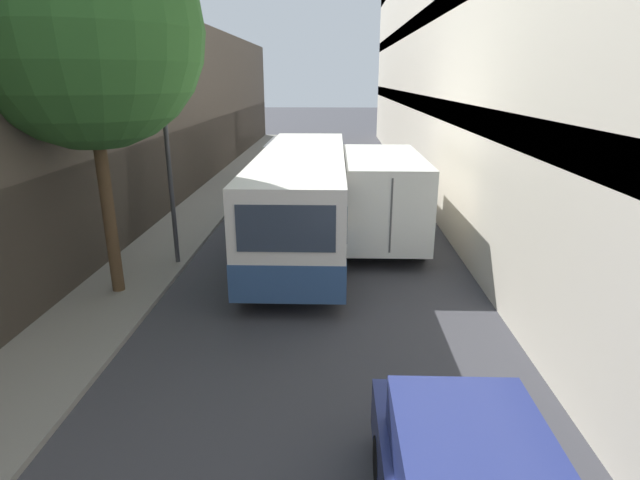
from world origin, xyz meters
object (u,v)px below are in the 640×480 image
(bus, at_px, (303,197))
(box_truck, at_px, (380,190))
(street_lamp, at_px, (159,61))
(panel_van, at_px, (289,160))
(street_tree_left, at_px, (84,31))

(bus, xyz_separation_m, box_truck, (2.41, 1.16, -0.04))
(box_truck, bearing_deg, street_lamp, -152.24)
(panel_van, xyz_separation_m, street_lamp, (-2.10, -11.15, 4.17))
(bus, distance_m, box_truck, 2.68)
(panel_van, distance_m, street_tree_left, 14.22)
(bus, height_order, street_tree_left, street_tree_left)
(box_truck, relative_size, panel_van, 1.79)
(box_truck, relative_size, street_lamp, 0.95)
(bus, distance_m, street_lamp, 5.39)
(bus, height_order, box_truck, bus)
(panel_van, bearing_deg, box_truck, -65.77)
(box_truck, xyz_separation_m, street_tree_left, (-6.59, -4.98, 4.36))
(bus, height_order, street_lamp, street_lamp)
(panel_van, relative_size, street_lamp, 0.53)
(bus, relative_size, street_tree_left, 1.26)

